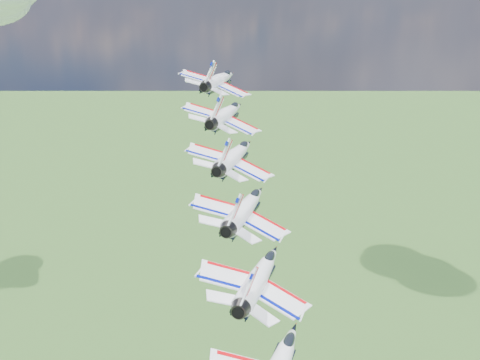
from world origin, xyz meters
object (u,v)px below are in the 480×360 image
Objects in this scene: jet_0 at (220,80)px; jet_2 at (235,155)px; jet_1 at (226,114)px; jet_3 at (246,208)px; jet_4 at (260,276)px.

jet_2 is at bearing -67.71° from jet_0.
jet_0 is 11.42m from jet_1.
jet_3 is 1.00× the size of jet_4.
jet_1 is at bearing 112.29° from jet_3.
jet_0 is at bearing 112.29° from jet_3.
jet_4 is at bearing -67.71° from jet_2.
jet_2 is at bearing -67.71° from jet_1.
jet_3 is at bearing -67.71° from jet_0.
jet_0 reaches higher than jet_1.
jet_1 is 34.26m from jet_4.
jet_1 is at bearing 112.29° from jet_4.
jet_1 reaches higher than jet_2.
jet_2 is 22.84m from jet_4.
jet_4 is (29.08, -33.03, -12.23)m from jet_0.
jet_1 is at bearing 112.29° from jet_2.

